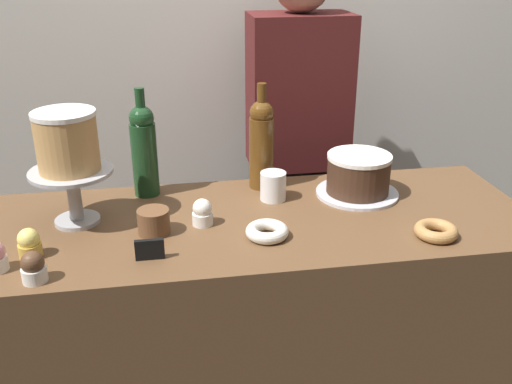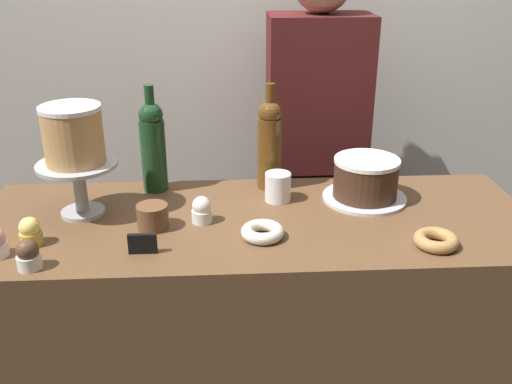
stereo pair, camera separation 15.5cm
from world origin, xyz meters
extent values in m
cube|color=silver|center=(0.00, 0.86, 1.30)|extent=(6.00, 0.05, 2.60)
cube|color=brown|center=(0.00, 0.00, 0.46)|extent=(1.55, 0.57, 0.92)
cylinder|color=#B2B2B7|center=(-0.48, 0.06, 0.93)|extent=(0.12, 0.12, 0.01)
cylinder|color=#B2B2B7|center=(-0.48, 0.06, 1.00)|extent=(0.04, 0.04, 0.13)
cylinder|color=#B2B2B7|center=(-0.48, 0.06, 1.07)|extent=(0.22, 0.22, 0.01)
cylinder|color=tan|center=(-0.48, 0.06, 1.15)|extent=(0.16, 0.16, 0.15)
cylinder|color=white|center=(-0.48, 0.06, 1.23)|extent=(0.16, 0.16, 0.01)
cylinder|color=silver|center=(0.33, 0.11, 0.93)|extent=(0.25, 0.25, 0.01)
cylinder|color=#3D2619|center=(0.33, 0.11, 0.98)|extent=(0.19, 0.19, 0.11)
cylinder|color=white|center=(0.33, 0.11, 1.04)|extent=(0.19, 0.19, 0.01)
cylinder|color=#5B3814|center=(0.05, 0.22, 1.03)|extent=(0.08, 0.08, 0.22)
sphere|color=#5B3814|center=(0.05, 0.22, 1.16)|extent=(0.07, 0.07, 0.07)
cylinder|color=#5B3814|center=(0.05, 0.22, 1.21)|extent=(0.03, 0.03, 0.08)
cylinder|color=#193D1E|center=(-0.30, 0.22, 1.03)|extent=(0.08, 0.08, 0.22)
sphere|color=#193D1E|center=(-0.30, 0.22, 1.16)|extent=(0.07, 0.07, 0.07)
cylinder|color=#193D1E|center=(-0.30, 0.22, 1.21)|extent=(0.03, 0.03, 0.08)
cylinder|color=white|center=(-0.15, -0.01, 0.94)|extent=(0.06, 0.06, 0.03)
sphere|color=white|center=(-0.15, -0.01, 0.97)|extent=(0.05, 0.05, 0.05)
cylinder|color=gold|center=(-0.57, -0.11, 0.94)|extent=(0.06, 0.06, 0.03)
sphere|color=#EFDB6B|center=(-0.57, -0.11, 0.97)|extent=(0.05, 0.05, 0.05)
cylinder|color=white|center=(-0.54, -0.23, 0.94)|extent=(0.06, 0.06, 0.03)
sphere|color=brown|center=(-0.54, -0.23, 0.97)|extent=(0.05, 0.05, 0.05)
torus|color=silver|center=(0.01, -0.11, 0.94)|extent=(0.11, 0.11, 0.03)
torus|color=#B27F47|center=(0.44, -0.18, 0.94)|extent=(0.11, 0.11, 0.03)
cylinder|color=brown|center=(-0.28, -0.04, 0.93)|extent=(0.08, 0.08, 0.01)
cylinder|color=brown|center=(-0.28, -0.04, 0.94)|extent=(0.08, 0.08, 0.01)
cylinder|color=brown|center=(-0.28, -0.04, 0.95)|extent=(0.08, 0.08, 0.01)
cylinder|color=brown|center=(-0.28, -0.04, 0.96)|extent=(0.08, 0.08, 0.01)
cylinder|color=brown|center=(-0.28, -0.04, 0.97)|extent=(0.08, 0.08, 0.01)
cylinder|color=brown|center=(-0.28, -0.04, 0.98)|extent=(0.08, 0.08, 0.01)
cube|color=black|center=(-0.29, -0.18, 0.95)|extent=(0.07, 0.01, 0.05)
cylinder|color=white|center=(0.07, 0.12, 0.96)|extent=(0.08, 0.08, 0.08)
cube|color=black|center=(0.26, 0.59, 0.42)|extent=(0.28, 0.18, 0.85)
cube|color=#4C1919|center=(0.26, 0.59, 1.12)|extent=(0.36, 0.22, 0.55)
camera|label=1|loc=(-0.24, -1.40, 1.62)|focal=40.15mm
camera|label=2|loc=(-0.08, -1.42, 1.62)|focal=40.15mm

